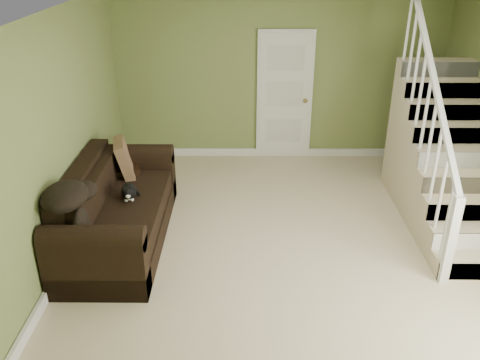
{
  "coord_description": "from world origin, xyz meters",
  "views": [
    {
      "loc": [
        -0.53,
        -4.95,
        3.26
      ],
      "look_at": [
        -0.57,
        0.07,
        0.83
      ],
      "focal_mm": 38.0,
      "sensor_mm": 36.0,
      "label": 1
    }
  ],
  "objects_px": {
    "sofa": "(115,213)",
    "banana": "(107,230)",
    "cat": "(129,192)",
    "side_table": "(122,184)"
  },
  "relations": [
    {
      "from": "side_table",
      "to": "banana",
      "type": "height_order",
      "value": "side_table"
    },
    {
      "from": "cat",
      "to": "banana",
      "type": "relative_size",
      "value": 2.79
    },
    {
      "from": "cat",
      "to": "banana",
      "type": "height_order",
      "value": "cat"
    },
    {
      "from": "sofa",
      "to": "cat",
      "type": "distance_m",
      "value": 0.3
    },
    {
      "from": "side_table",
      "to": "cat",
      "type": "xyz_separation_m",
      "value": [
        0.28,
        -0.79,
        0.29
      ]
    },
    {
      "from": "sofa",
      "to": "banana",
      "type": "height_order",
      "value": "sofa"
    },
    {
      "from": "cat",
      "to": "banana",
      "type": "bearing_deg",
      "value": -105.7
    },
    {
      "from": "side_table",
      "to": "banana",
      "type": "relative_size",
      "value": 4.87
    },
    {
      "from": "sofa",
      "to": "banana",
      "type": "distance_m",
      "value": 0.68
    },
    {
      "from": "sofa",
      "to": "banana",
      "type": "relative_size",
      "value": 14.18
    }
  ]
}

